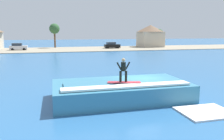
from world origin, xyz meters
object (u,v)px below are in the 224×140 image
object	(u,v)px
surfer	(123,69)
car_far_shore	(112,45)
tree_short_bushy	(159,33)
house_gabled_white	(150,35)
surfboard	(124,82)
tree_tall_bare	(54,29)
car_near_shore	(18,47)
wave_crest	(121,90)

from	to	relation	value
surfer	car_far_shore	bearing A→B (deg)	76.33
tree_short_bushy	house_gabled_white	bearing A→B (deg)	147.39
surfboard	tree_tall_bare	distance (m)	55.02
house_gabled_white	car_near_shore	bearing A→B (deg)	-174.40
wave_crest	tree_tall_bare	xyz separation A→B (m)	(-3.89, 53.99, 4.86)
car_far_shore	wave_crest	bearing A→B (deg)	-103.78
surfboard	surfer	world-z (taller)	surfer
wave_crest	tree_tall_bare	world-z (taller)	tree_tall_bare
car_far_shore	tree_tall_bare	size ratio (longest dim) A/B	0.62
surfboard	car_far_shore	distance (m)	49.47
surfer	house_gabled_white	size ratio (longest dim) A/B	0.19
surfboard	tree_tall_bare	xyz separation A→B (m)	(-3.86, 54.73, 4.12)
car_far_shore	tree_tall_bare	world-z (taller)	tree_tall_bare
car_near_shore	tree_tall_bare	bearing A→B (deg)	35.72
house_gabled_white	car_far_shore	bearing A→B (deg)	-164.21
surfboard	house_gabled_white	xyz separation A→B (m)	(24.97, 51.85, 2.36)
surfboard	surfer	distance (m)	0.90
surfer	tree_tall_bare	distance (m)	54.94
surfboard	car_far_shore	xyz separation A→B (m)	(11.64, 48.08, -0.43)
surfboard	tree_short_bushy	xyz separation A→B (m)	(27.19, 50.43, 2.86)
surfboard	tree_short_bushy	distance (m)	57.36
surfer	house_gabled_white	xyz separation A→B (m)	(25.02, 51.82, 1.46)
wave_crest	car_near_shore	size ratio (longest dim) A/B	2.17
car_near_shore	tree_short_bushy	size ratio (longest dim) A/B	0.75
car_near_shore	car_far_shore	bearing A→B (deg)	-0.09
house_gabled_white	surfboard	bearing A→B (deg)	-115.72
wave_crest	car_near_shore	bearing A→B (deg)	105.45
tree_tall_bare	house_gabled_white	bearing A→B (deg)	-5.72
surfboard	tree_short_bushy	size ratio (longest dim) A/B	0.39
car_near_shore	tree_tall_bare	distance (m)	12.21
surfer	car_far_shore	world-z (taller)	surfer
car_near_shore	tree_tall_bare	world-z (taller)	tree_tall_bare
wave_crest	tree_short_bushy	bearing A→B (deg)	61.34
wave_crest	surfer	xyz separation A→B (m)	(-0.08, -0.72, 1.64)
surfboard	car_near_shore	size ratio (longest dim) A/B	0.52
tree_short_bushy	car_far_shore	bearing A→B (deg)	-171.41
surfer	tree_tall_bare	world-z (taller)	tree_tall_bare
car_near_shore	house_gabled_white	size ratio (longest dim) A/B	0.51
car_near_shore	tree_short_bushy	bearing A→B (deg)	3.29
house_gabled_white	tree_tall_bare	world-z (taller)	tree_tall_bare
house_gabled_white	tree_tall_bare	xyz separation A→B (m)	(-28.83, 2.89, 1.76)
car_near_shore	tree_short_bushy	distance (m)	40.46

